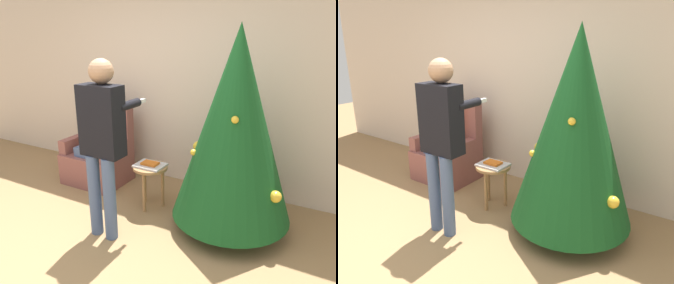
{
  "view_description": "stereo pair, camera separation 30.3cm",
  "coord_description": "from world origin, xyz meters",
  "views": [
    {
      "loc": [
        1.93,
        -1.5,
        1.89
      ],
      "look_at": [
        0.54,
        1.03,
        0.95
      ],
      "focal_mm": 35.0,
      "sensor_mm": 36.0,
      "label": 1
    },
    {
      "loc": [
        2.19,
        -1.34,
        1.89
      ],
      "look_at": [
        0.54,
        1.03,
        0.95
      ],
      "focal_mm": 35.0,
      "sensor_mm": 36.0,
      "label": 2
    }
  ],
  "objects": [
    {
      "name": "book",
      "position": [
        0.12,
        1.37,
        0.53
      ],
      "size": [
        0.18,
        0.13,
        0.02
      ],
      "color": "orange",
      "rests_on": "laptop"
    },
    {
      "name": "person_standing",
      "position": [
        0.02,
        0.72,
        1.02
      ],
      "size": [
        0.42,
        0.57,
        1.7
      ],
      "color": "#475B84",
      "rests_on": "ground_plane"
    },
    {
      "name": "person_seated",
      "position": [
        -0.87,
        1.64,
        0.67
      ],
      "size": [
        0.36,
        0.46,
        1.23
      ],
      "color": "#475B84",
      "rests_on": "ground_plane"
    },
    {
      "name": "ground_plane",
      "position": [
        0.0,
        0.0,
        0.0
      ],
      "size": [
        14.0,
        14.0,
        0.0
      ],
      "primitive_type": "plane",
      "color": "#99754C"
    },
    {
      "name": "wall_back",
      "position": [
        0.0,
        2.23,
        1.35
      ],
      "size": [
        8.0,
        0.06,
        2.7
      ],
      "color": "beige",
      "rests_on": "ground_plane"
    },
    {
      "name": "christmas_tree",
      "position": [
        1.05,
        1.4,
        1.08
      ],
      "size": [
        1.17,
        1.17,
        2.01
      ],
      "color": "brown",
      "rests_on": "ground_plane"
    },
    {
      "name": "laptop",
      "position": [
        0.12,
        1.37,
        0.51
      ],
      "size": [
        0.33,
        0.26,
        0.02
      ],
      "color": "silver",
      "rests_on": "side_stool"
    },
    {
      "name": "armchair",
      "position": [
        -0.87,
        1.67,
        0.35
      ],
      "size": [
        0.77,
        0.64,
        1.04
      ],
      "color": "brown",
      "rests_on": "ground_plane"
    },
    {
      "name": "side_stool",
      "position": [
        0.12,
        1.37,
        0.41
      ],
      "size": [
        0.39,
        0.39,
        0.5
      ],
      "color": "#A37547",
      "rests_on": "ground_plane"
    }
  ]
}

